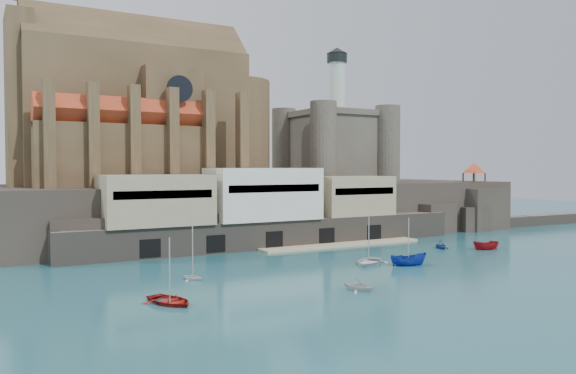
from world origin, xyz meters
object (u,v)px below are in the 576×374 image
at_px(pavilion, 474,169).
at_px(boat_1, 359,291).
at_px(castle_keep, 334,143).
at_px(boat_2, 408,266).
at_px(church, 147,118).
at_px(boat_0, 170,304).

distance_m(pavilion, boat_1, 70.42).
bearing_deg(boat_1, castle_keep, 29.26).
height_order(pavilion, boat_1, pavilion).
height_order(pavilion, boat_2, pavilion).
distance_m(church, boat_2, 54.40).
distance_m(boat_0, boat_2, 34.54).
distance_m(pavilion, boat_0, 85.22).
xyz_separation_m(pavilion, boat_0, (-77.49, -33.09, -12.73)).
height_order(castle_keep, boat_1, castle_keep).
bearing_deg(boat_1, pavilion, 3.61).
height_order(church, pavilion, church).
relative_size(castle_keep, boat_1, 8.51).
bearing_deg(boat_0, pavilion, 5.17).
distance_m(church, castle_keep, 40.39).
bearing_deg(boat_2, boat_1, 138.31).
bearing_deg(pavilion, boat_0, -156.88).
bearing_deg(castle_keep, church, 178.89).
relative_size(church, pavilion, 7.34).
distance_m(church, boat_1, 58.24).
bearing_deg(boat_2, castle_keep, -4.95).
xyz_separation_m(church, boat_2, (22.84, -44.14, -22.13)).
height_order(boat_1, boat_2, boat_2).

